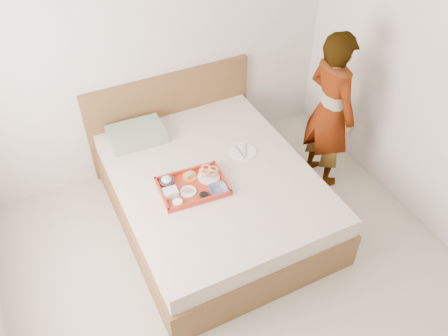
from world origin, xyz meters
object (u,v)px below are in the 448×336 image
object	(u,v)px
dinner_plate	(243,151)
person	(330,112)
tray	(193,186)
bed	(214,195)

from	to	relation	value
dinner_plate	person	size ratio (longest dim) A/B	0.16
tray	dinner_plate	bearing A→B (deg)	25.19
person	tray	bearing A→B (deg)	91.06
tray	person	world-z (taller)	person
tray	dinner_plate	world-z (taller)	tray
tray	person	size ratio (longest dim) A/B	0.35
tray	dinner_plate	xyz separation A→B (m)	(0.57, 0.22, -0.02)
bed	person	bearing A→B (deg)	1.61
dinner_plate	tray	bearing A→B (deg)	-159.10
bed	tray	bearing A→B (deg)	-158.70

